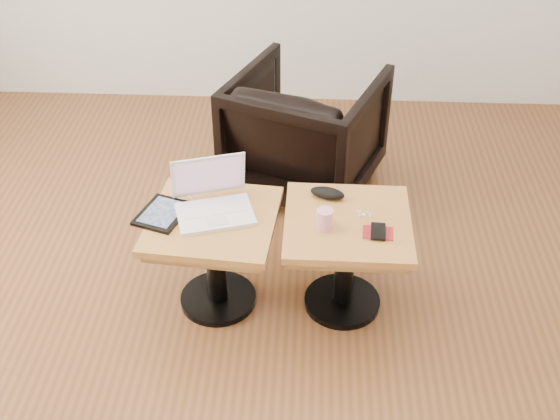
{
  "coord_description": "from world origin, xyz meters",
  "views": [
    {
      "loc": [
        0.24,
        -2.14,
        2.3
      ],
      "look_at": [
        0.12,
        0.21,
        0.54
      ],
      "focal_mm": 45.0,
      "sensor_mm": 36.0,
      "label": 1
    }
  ],
  "objects_px": {
    "side_table_left": "(214,240)",
    "armchair": "(306,132)",
    "side_table_right": "(346,242)",
    "laptop": "(213,201)",
    "striped_cup": "(325,219)"
  },
  "relations": [
    {
      "from": "side_table_left",
      "to": "side_table_right",
      "type": "relative_size",
      "value": 1.08
    },
    {
      "from": "side_table_right",
      "to": "striped_cup",
      "type": "height_order",
      "value": "striped_cup"
    },
    {
      "from": "striped_cup",
      "to": "armchair",
      "type": "distance_m",
      "value": 1.06
    },
    {
      "from": "laptop",
      "to": "striped_cup",
      "type": "xyz_separation_m",
      "value": [
        0.48,
        -0.1,
        -0.0
      ]
    },
    {
      "from": "armchair",
      "to": "side_table_left",
      "type": "bearing_deg",
      "value": 91.05
    },
    {
      "from": "side_table_left",
      "to": "armchair",
      "type": "distance_m",
      "value": 1.06
    },
    {
      "from": "side_table_left",
      "to": "laptop",
      "type": "bearing_deg",
      "value": 98.05
    },
    {
      "from": "laptop",
      "to": "side_table_left",
      "type": "bearing_deg",
      "value": -104.44
    },
    {
      "from": "laptop",
      "to": "armchair",
      "type": "distance_m",
      "value": 1.03
    },
    {
      "from": "side_table_right",
      "to": "striped_cup",
      "type": "distance_m",
      "value": 0.2
    },
    {
      "from": "side_table_left",
      "to": "side_table_right",
      "type": "bearing_deg",
      "value": 6.29
    },
    {
      "from": "laptop",
      "to": "striped_cup",
      "type": "bearing_deg",
      "value": -28.86
    },
    {
      "from": "side_table_right",
      "to": "side_table_left",
      "type": "bearing_deg",
      "value": -178.47
    },
    {
      "from": "side_table_left",
      "to": "laptop",
      "type": "height_order",
      "value": "laptop"
    },
    {
      "from": "striped_cup",
      "to": "armchair",
      "type": "relative_size",
      "value": 0.12
    }
  ]
}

